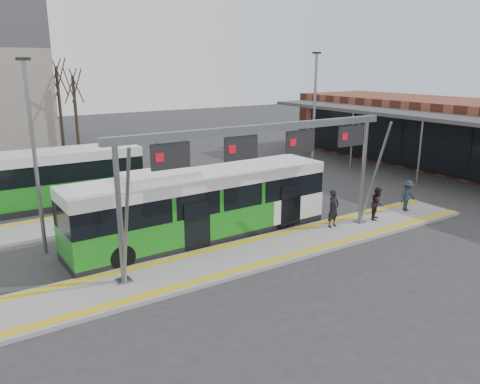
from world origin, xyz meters
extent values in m
plane|color=#2D2D30|center=(0.00, 0.00, 0.00)|extent=(120.00, 120.00, 0.00)
cube|color=gray|center=(0.00, 0.00, 0.07)|extent=(22.00, 3.00, 0.15)
cube|color=gray|center=(-4.00, 8.00, 0.07)|extent=(20.00, 3.00, 0.15)
cube|color=yellow|center=(0.00, 1.15, 0.16)|extent=(22.00, 0.35, 0.02)
cube|color=yellow|center=(0.00, -1.15, 0.16)|extent=(22.00, 0.35, 0.02)
cube|color=yellow|center=(-4.00, 9.15, 0.16)|extent=(20.00, 0.35, 0.02)
cylinder|color=slate|center=(-6.50, 0.30, 2.67)|extent=(0.20, 0.20, 5.05)
cube|color=slate|center=(-6.50, 0.30, 0.18)|extent=(0.50, 0.50, 0.06)
cylinder|color=slate|center=(-6.50, -0.40, 2.67)|extent=(0.12, 1.46, 4.90)
cylinder|color=slate|center=(5.50, 0.30, 2.67)|extent=(0.20, 0.20, 5.05)
cube|color=slate|center=(5.50, 0.30, 0.18)|extent=(0.50, 0.50, 0.06)
cylinder|color=slate|center=(5.50, -0.40, 2.67)|extent=(0.12, 1.46, 4.90)
cube|color=slate|center=(-0.50, 0.30, 5.20)|extent=(13.00, 0.25, 0.30)
cube|color=black|center=(-4.50, 0.30, 4.50)|extent=(1.50, 0.12, 0.95)
cube|color=#B50B14|center=(-4.95, 0.23, 4.50)|extent=(0.32, 0.02, 0.32)
cube|color=black|center=(-1.50, 0.30, 4.50)|extent=(1.50, 0.12, 0.95)
cube|color=#B50B14|center=(-1.95, 0.23, 4.50)|extent=(0.32, 0.02, 0.32)
cube|color=black|center=(1.50, 0.30, 4.50)|extent=(1.50, 0.12, 0.95)
cube|color=#B50B14|center=(1.05, 0.23, 4.50)|extent=(0.32, 0.02, 0.32)
cube|color=black|center=(4.50, 0.30, 4.50)|extent=(1.50, 0.12, 0.95)
cube|color=#B50B14|center=(4.05, 0.23, 4.50)|extent=(0.32, 0.02, 0.32)
cube|color=black|center=(17.80, 4.00, 2.00)|extent=(0.15, 28.00, 3.60)
cube|color=#3F3F42|center=(16.50, 4.00, 4.30)|extent=(4.00, 30.00, 0.25)
cylinder|color=slate|center=(14.80, 4.00, 2.15)|extent=(0.14, 0.14, 4.30)
cylinder|color=slate|center=(14.80, 10.00, 2.15)|extent=(0.14, 0.14, 4.30)
cube|color=black|center=(-1.85, 2.89, 0.18)|extent=(12.28, 2.92, 0.36)
cube|color=#1C821C|center=(-1.85, 2.89, 0.94)|extent=(12.28, 2.92, 1.17)
cube|color=black|center=(-1.85, 2.89, 2.03)|extent=(12.27, 2.85, 1.02)
cube|color=white|center=(-1.85, 2.89, 2.80)|extent=(12.28, 2.92, 0.51)
cube|color=orange|center=(4.24, 3.06, 2.70)|extent=(0.10, 1.82, 0.28)
cube|color=white|center=(-3.89, 2.84, 3.21)|extent=(3.10, 1.90, 0.31)
cylinder|color=black|center=(-6.09, 1.63, 0.51)|extent=(1.03, 0.33, 1.02)
cylinder|color=black|center=(-6.16, 3.93, 0.51)|extent=(1.03, 0.33, 1.02)
cylinder|color=black|center=(1.84, 1.85, 0.51)|extent=(1.03, 0.33, 1.02)
cylinder|color=black|center=(1.78, 4.14, 0.51)|extent=(1.03, 0.33, 1.02)
cube|color=black|center=(-7.86, 11.82, 0.18)|extent=(12.47, 2.92, 0.36)
cube|color=#1C821C|center=(-7.86, 11.82, 0.96)|extent=(12.47, 2.92, 1.19)
cube|color=black|center=(-7.86, 11.82, 2.07)|extent=(12.47, 2.85, 1.03)
cube|color=white|center=(-7.86, 11.82, 2.84)|extent=(12.47, 2.92, 0.52)
cylinder|color=black|center=(-4.17, 10.57, 0.52)|extent=(1.04, 0.33, 1.03)
cylinder|color=black|center=(-4.11, 12.90, 0.52)|extent=(1.04, 0.33, 1.03)
imported|color=black|center=(3.87, 0.53, 1.05)|extent=(0.70, 0.50, 1.80)
imported|color=black|center=(6.54, 0.17, 0.97)|extent=(1.00, 0.95, 1.64)
imported|color=#1E2B36|center=(8.92, 0.25, 0.97)|extent=(1.08, 0.65, 1.64)
cylinder|color=#382B21|center=(-0.62, 29.10, 3.32)|extent=(0.28, 0.28, 6.65)
cylinder|color=#382B21|center=(-1.59, 30.78, 3.74)|extent=(0.28, 0.28, 7.48)
cylinder|color=slate|center=(-8.27, 4.89, 3.93)|extent=(0.16, 0.16, 7.85)
cube|color=black|center=(-8.27, 4.89, 7.85)|extent=(0.50, 0.25, 0.12)
cylinder|color=slate|center=(8.01, 6.75, 4.15)|extent=(0.16, 0.16, 8.30)
cube|color=black|center=(8.01, 6.75, 8.30)|extent=(0.50, 0.25, 0.12)
camera|label=1|loc=(-11.33, -14.81, 7.67)|focal=35.00mm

